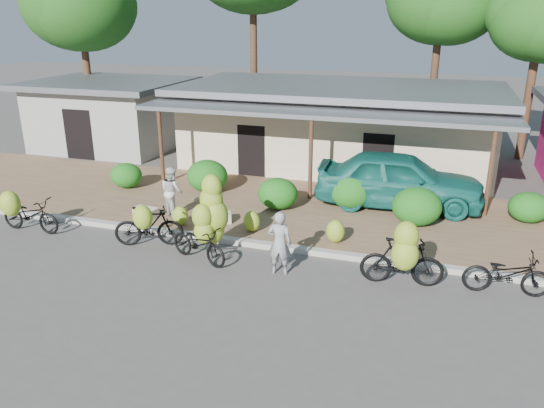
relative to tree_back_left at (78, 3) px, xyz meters
The scene contains 26 objects.
ground 20.07m from the tree_back_left, 43.77° to the right, with size 100.00×100.00×0.00m, color #4F4C4A.
sidewalk 17.20m from the tree_back_left, 30.66° to the right, with size 60.00×6.00×0.12m, color olive.
curb 18.80m from the tree_back_left, 39.07° to the right, with size 60.00×0.25×0.15m, color #A8A399.
shop_main 14.69m from the tree_back_left, ahead, with size 13.00×8.50×3.35m.
shop_grey 6.03m from the tree_back_left, 38.29° to the right, with size 7.00×6.00×3.15m.
tree_back_left is the anchor object (origin of this frame).
tree_near_right 21.07m from the tree_back_left, ahead, with size 4.25×4.05×7.46m.
hedge_0 12.16m from the tree_back_left, 48.02° to the right, with size 1.15×1.04×0.90m, color #165713.
hedge_1 13.81m from the tree_back_left, 36.32° to the right, with size 1.46×1.32×1.14m, color #165713.
hedge_2 16.50m from the tree_back_left, 32.72° to the right, with size 1.30×1.17×1.01m, color #165713.
hedge_3 17.93m from the tree_back_left, 26.44° to the right, with size 1.48×1.33×1.15m, color #165713.
hedge_4 20.10m from the tree_back_left, 25.90° to the right, with size 1.46×1.31×1.14m, color #165713.
hedge_5 22.52m from the tree_back_left, 19.20° to the right, with size 1.19×1.07×0.92m, color #165713.
bike_far_left 15.04m from the tree_back_left, 61.90° to the right, with size 1.98×1.27×1.46m.
bike_left 16.94m from the tree_back_left, 49.17° to the right, with size 1.97×1.41×1.42m.
bike_center 18.12m from the tree_back_left, 44.98° to the right, with size 1.96×1.45×2.22m.
bike_right 21.90m from the tree_back_left, 35.52° to the right, with size 1.99×1.29×1.84m.
bike_far_right 23.60m from the tree_back_left, 31.31° to the right, with size 1.99×0.85×1.01m.
loose_banana_a 16.22m from the tree_back_left, 44.94° to the right, with size 0.48×0.41×0.60m, color #87A529.
loose_banana_b 17.59m from the tree_back_left, 39.08° to the right, with size 0.49×0.42×0.62m, color #87A529.
loose_banana_c 19.47m from the tree_back_left, 34.36° to the right, with size 0.52×0.44×0.65m, color #87A529.
sack_near 16.57m from the tree_back_left, 41.04° to the right, with size 0.85×0.40×0.30m, color beige.
sack_far 15.18m from the tree_back_left, 47.96° to the right, with size 0.75×0.38×0.28m, color beige.
vendor 19.79m from the tree_back_left, 41.12° to the right, with size 0.60×0.39×1.64m, color gray.
bystander 15.17m from the tree_back_left, 44.66° to the right, with size 0.76×0.59×1.56m, color silver.
teal_van 18.83m from the tree_back_left, 22.52° to the right, with size 2.14×5.32×1.81m, color #16655A.
Camera 1 is at (3.98, -10.63, 6.07)m, focal length 35.00 mm.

